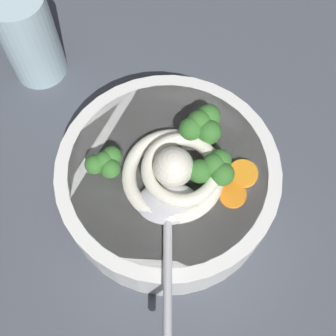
{
  "coord_description": "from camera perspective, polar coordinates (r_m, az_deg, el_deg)",
  "views": [
    {
      "loc": [
        -15.11,
        -14.67,
        50.13
      ],
      "look_at": [
        -2.72,
        -0.77,
        10.05
      ],
      "focal_mm": 46.86,
      "sensor_mm": 36.0,
      "label": 1
    }
  ],
  "objects": [
    {
      "name": "table_slab",
      "position": [
        0.53,
        1.65,
        -1.48
      ],
      "size": [
        110.19,
        110.19,
        3.35
      ],
      "primitive_type": "cube",
      "color": "#474C56",
      "rests_on": "ground"
    },
    {
      "name": "noodle_pile",
      "position": [
        0.42,
        0.96,
        -0.45
      ],
      "size": [
        11.14,
        10.93,
        4.48
      ],
      "color": "silver",
      "rests_on": "soup_bowl"
    },
    {
      "name": "broccoli_floret_far",
      "position": [
        0.43,
        -8.16,
        0.7
      ],
      "size": [
        3.79,
        3.26,
        3.0
      ],
      "color": "#7A9E60",
      "rests_on": "soup_bowl"
    },
    {
      "name": "soup_spoon",
      "position": [
        0.41,
        -0.02,
        -6.35
      ],
      "size": [
        14.02,
        15.07,
        1.6
      ],
      "rotation": [
        0.0,
        0.0,
        3.98
      ],
      "color": "#B7B7BC",
      "rests_on": "soup_bowl"
    },
    {
      "name": "broccoli_floret_left",
      "position": [
        0.44,
        4.43,
        5.58
      ],
      "size": [
        4.84,
        4.16,
        3.82
      ],
      "color": "#7A9E60",
      "rests_on": "soup_bowl"
    },
    {
      "name": "soup_bowl",
      "position": [
        0.47,
        -0.0,
        -1.66
      ],
      "size": [
        23.06,
        23.06,
        6.7
      ],
      "color": "white",
      "rests_on": "table_slab"
    },
    {
      "name": "carrot_slice_rear",
      "position": [
        0.43,
        8.44,
        -3.46
      ],
      "size": [
        2.66,
        2.66,
        0.48
      ],
      "primitive_type": "cylinder",
      "color": "orange",
      "rests_on": "soup_bowl"
    },
    {
      "name": "broccoli_floret_beside_noodles",
      "position": [
        0.42,
        5.81,
        -0.14
      ],
      "size": [
        4.55,
        3.92,
        3.6
      ],
      "color": "#7A9E60",
      "rests_on": "soup_bowl"
    },
    {
      "name": "drinking_glass",
      "position": [
        0.57,
        -17.66,
        15.92
      ],
      "size": [
        6.76,
        6.76,
        11.96
      ],
      "primitive_type": "cylinder",
      "color": "silver",
      "rests_on": "table_slab"
    },
    {
      "name": "carrot_slice_extra_b",
      "position": [
        0.44,
        9.73,
        -0.73
      ],
      "size": [
        2.94,
        2.94,
        0.59
      ],
      "primitive_type": "cylinder",
      "color": "orange",
      "rests_on": "soup_bowl"
    }
  ]
}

